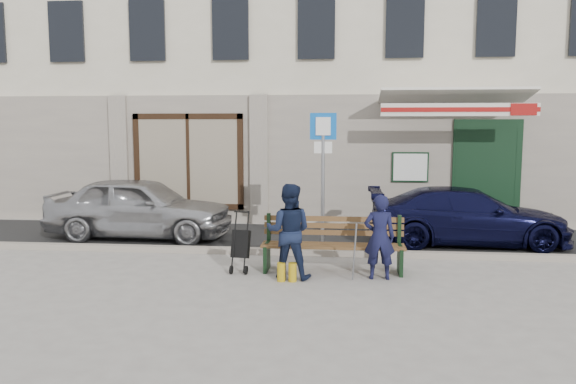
# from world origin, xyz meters

# --- Properties ---
(ground) EXTENTS (80.00, 80.00, 0.00)m
(ground) POSITION_xyz_m (0.00, 0.00, 0.00)
(ground) COLOR #9E9991
(ground) RESTS_ON ground
(asphalt_lane) EXTENTS (60.00, 3.20, 0.01)m
(asphalt_lane) POSITION_xyz_m (0.00, 3.10, 0.01)
(asphalt_lane) COLOR #282828
(asphalt_lane) RESTS_ON ground
(curb) EXTENTS (60.00, 0.18, 0.12)m
(curb) POSITION_xyz_m (0.00, 1.50, 0.06)
(curb) COLOR #9E9384
(curb) RESTS_ON ground
(building) EXTENTS (20.00, 8.27, 10.00)m
(building) POSITION_xyz_m (0.01, 8.45, 4.97)
(building) COLOR beige
(building) RESTS_ON ground
(car_silver) EXTENTS (4.05, 1.74, 1.36)m
(car_silver) POSITION_xyz_m (-3.72, 2.80, 0.68)
(car_silver) COLOR #A8A9AD
(car_silver) RESTS_ON ground
(car_navy) EXTENTS (4.07, 1.66, 1.18)m
(car_navy) POSITION_xyz_m (3.26, 2.85, 0.59)
(car_navy) COLOR black
(car_navy) RESTS_ON ground
(parking_sign) EXTENTS (0.50, 0.08, 2.69)m
(parking_sign) POSITION_xyz_m (0.31, 1.72, 1.81)
(parking_sign) COLOR gray
(parking_sign) RESTS_ON ground
(bench) EXTENTS (2.40, 1.17, 0.98)m
(bench) POSITION_xyz_m (0.49, 0.37, 0.46)
(bench) COLOR brown
(bench) RESTS_ON ground
(man) EXTENTS (0.51, 0.35, 1.37)m
(man) POSITION_xyz_m (1.29, -0.01, 0.69)
(man) COLOR #121433
(man) RESTS_ON ground
(woman) EXTENTS (0.78, 0.63, 1.54)m
(woman) POSITION_xyz_m (-0.16, -0.11, 0.77)
(woman) COLOR #131B34
(woman) RESTS_ON ground
(stroller) EXTENTS (0.32, 0.44, 1.01)m
(stroller) POSITION_xyz_m (-1.01, 0.23, 0.45)
(stroller) COLOR black
(stroller) RESTS_ON ground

